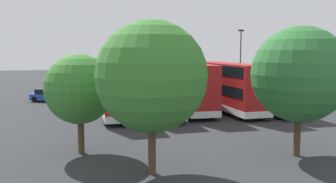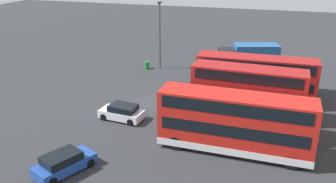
# 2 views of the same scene
# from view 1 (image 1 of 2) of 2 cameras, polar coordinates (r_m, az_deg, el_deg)

# --- Properties ---
(ground_plane) EXTENTS (140.00, 140.00, 0.00)m
(ground_plane) POSITION_cam_1_polar(r_m,az_deg,el_deg) (41.80, -0.27, -1.28)
(ground_plane) COLOR #2D3033
(bus_single_deck_near_end) EXTENTS (2.77, 12.01, 2.95)m
(bus_single_deck_near_end) POSITION_cam_1_polar(r_m,az_deg,el_deg) (35.51, 14.96, -0.27)
(bus_single_deck_near_end) COLOR #B71411
(bus_single_deck_near_end) RESTS_ON ground
(bus_double_decker_second) EXTENTS (2.79, 11.62, 4.55)m
(bus_double_decker_second) POSITION_cam_1_polar(r_m,az_deg,el_deg) (34.02, 9.64, 0.97)
(bus_double_decker_second) COLOR #A51919
(bus_double_decker_second) RESTS_ON ground
(bus_double_decker_third) EXTENTS (3.00, 10.18, 4.55)m
(bus_double_decker_third) POSITION_cam_1_polar(r_m,az_deg,el_deg) (33.00, 3.41, 0.87)
(bus_double_decker_third) COLOR #A51919
(bus_double_decker_third) RESTS_ON ground
(bus_single_deck_fourth) EXTENTS (2.67, 11.25, 2.95)m
(bus_single_deck_fourth) POSITION_cam_1_polar(r_m,az_deg,el_deg) (32.02, -2.07, -0.78)
(bus_single_deck_fourth) COLOR red
(bus_single_deck_fourth) RESTS_ON ground
(bus_double_decker_fifth) EXTENTS (2.77, 11.27, 4.55)m
(bus_double_decker_fifth) POSITION_cam_1_polar(r_m,az_deg,el_deg) (31.75, -8.60, 0.59)
(bus_double_decker_fifth) COLOR red
(bus_double_decker_fifth) RESTS_ON ground
(box_truck_blue) EXTENTS (4.65, 7.90, 3.20)m
(box_truck_blue) POSITION_cam_1_polar(r_m,az_deg,el_deg) (40.97, 22.52, 0.46)
(box_truck_blue) COLOR #235999
(box_truck_blue) RESTS_ON ground
(car_hatchback_silver) EXTENTS (2.17, 4.07, 1.43)m
(car_hatchback_silver) POSITION_cam_1_polar(r_m,az_deg,el_deg) (42.34, -6.73, -0.27)
(car_hatchback_silver) COLOR silver
(car_hatchback_silver) RESTS_ON ground
(car_small_green) EXTENTS (4.49, 3.35, 1.43)m
(car_small_green) POSITION_cam_1_polar(r_m,az_deg,el_deg) (42.30, -18.53, -0.57)
(car_small_green) COLOR #1E479E
(car_small_green) RESTS_ON ground
(lamp_post_tall) EXTENTS (0.70, 0.30, 8.50)m
(lamp_post_tall) POSITION_cam_1_polar(r_m,az_deg,el_deg) (48.44, 11.60, 5.54)
(lamp_post_tall) COLOR #38383D
(lamp_post_tall) RESTS_ON ground
(waste_bin_yellow) EXTENTS (0.60, 0.60, 0.95)m
(waste_bin_yellow) POSITION_cam_1_polar(r_m,az_deg,el_deg) (49.75, 9.85, 0.45)
(waste_bin_yellow) COLOR #197F33
(waste_bin_yellow) RESTS_ON ground
(tree_leftmost) EXTENTS (5.15, 5.15, 7.16)m
(tree_leftmost) POSITION_cam_1_polar(r_m,az_deg,el_deg) (16.13, -2.66, 2.43)
(tree_leftmost) COLOR #4C3823
(tree_leftmost) RESTS_ON ground
(tree_midleft) EXTENTS (3.88, 3.88, 5.58)m
(tree_midleft) POSITION_cam_1_polar(r_m,az_deg,el_deg) (20.14, -14.03, 0.37)
(tree_midleft) COLOR #4C3823
(tree_midleft) RESTS_ON ground
(tree_midright) EXTENTS (5.16, 5.16, 7.07)m
(tree_midright) POSITION_cam_1_polar(r_m,az_deg,el_deg) (20.21, 20.46, 2.60)
(tree_midright) COLOR #4C3823
(tree_midright) RESTS_ON ground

